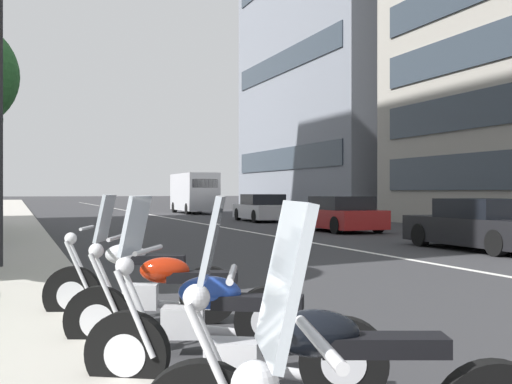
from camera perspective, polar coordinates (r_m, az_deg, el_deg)
lane_centre_stripe at (r=37.70m, az=-7.46°, el=-2.21°), size 110.00×0.16×0.01m
motorcycle_by_sign_pole at (r=4.88m, az=-2.51°, el=-12.53°), size 1.15×1.99×1.47m
motorcycle_under_tarp at (r=6.25m, az=-6.66°, el=-9.74°), size 0.94×2.09×1.47m
motorcycle_second_in_row at (r=7.72m, az=-10.01°, el=-7.98°), size 0.89×2.11×1.10m
car_following_behind at (r=17.91m, az=18.80°, el=-2.78°), size 4.60×1.84×1.31m
car_approaching_light at (r=25.05m, az=7.14°, el=-1.95°), size 4.22×2.02×1.31m
car_lead_in_lane at (r=33.24m, az=0.56°, el=-1.43°), size 4.66×2.07×1.35m
delivery_van_ahead at (r=45.28m, az=-5.33°, el=-0.01°), size 6.22×2.19×2.69m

